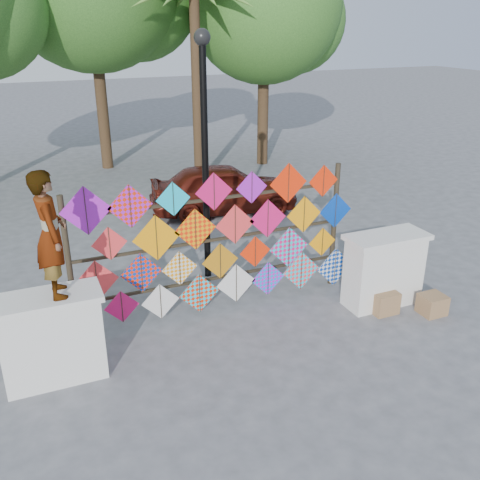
# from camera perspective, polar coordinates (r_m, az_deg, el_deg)

# --- Properties ---
(ground) EXTENTS (80.00, 80.00, 0.00)m
(ground) POSITION_cam_1_polar(r_m,az_deg,el_deg) (8.66, -0.74, -9.52)
(ground) COLOR gray
(ground) RESTS_ON ground
(parapet_left) EXTENTS (1.40, 0.65, 1.28)m
(parapet_left) POSITION_cam_1_polar(r_m,az_deg,el_deg) (7.68, -19.41, -9.80)
(parapet_left) COLOR silver
(parapet_left) RESTS_ON ground
(parapet_right) EXTENTS (1.40, 0.65, 1.28)m
(parapet_right) POSITION_cam_1_polar(r_m,az_deg,el_deg) (9.43, 15.09, -3.02)
(parapet_right) COLOR silver
(parapet_right) RESTS_ON ground
(kite_rack) EXTENTS (4.98, 0.24, 2.42)m
(kite_rack) POSITION_cam_1_polar(r_m,az_deg,el_deg) (8.73, -2.04, -0.30)
(kite_rack) COLOR #2D2519
(kite_rack) RESTS_ON ground
(tree_east) EXTENTS (5.40, 4.80, 7.42)m
(tree_east) POSITION_cam_1_polar(r_m,az_deg,el_deg) (18.13, 2.89, 23.71)
(tree_east) COLOR #4B3620
(tree_east) RESTS_ON ground
(palm_tree) EXTENTS (3.62, 3.62, 5.83)m
(palm_tree) POSITION_cam_1_polar(r_m,az_deg,el_deg) (15.61, -4.91, 23.74)
(palm_tree) COLOR #4B3620
(palm_tree) RESTS_ON ground
(vendor_woman) EXTENTS (0.41, 0.62, 1.66)m
(vendor_woman) POSITION_cam_1_polar(r_m,az_deg,el_deg) (7.05, -19.57, 0.56)
(vendor_woman) COLOR #99999E
(vendor_woman) RESTS_ON parapet_left
(sedan) EXTENTS (3.89, 2.04, 1.26)m
(sedan) POSITION_cam_1_polar(r_m,az_deg,el_deg) (13.59, -1.74, 5.54)
(sedan) COLOR #57170E
(sedan) RESTS_ON ground
(lamppost) EXTENTS (0.28, 0.28, 4.46)m
(lamppost) POSITION_cam_1_polar(r_m,az_deg,el_deg) (9.51, -3.80, 10.93)
(lamppost) COLOR black
(lamppost) RESTS_ON ground
(cardboard_box_near) EXTENTS (0.43, 0.38, 0.38)m
(cardboard_box_near) POSITION_cam_1_polar(r_m,az_deg,el_deg) (9.37, 15.04, -6.37)
(cardboard_box_near) COLOR #8F6845
(cardboard_box_near) RESTS_ON ground
(cardboard_box_far) EXTENTS (0.40, 0.37, 0.34)m
(cardboard_box_far) POSITION_cam_1_polar(r_m,az_deg,el_deg) (9.57, 19.83, -6.48)
(cardboard_box_far) COLOR #8F6845
(cardboard_box_far) RESTS_ON ground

